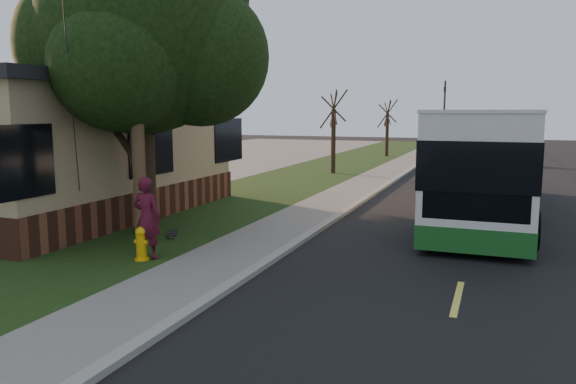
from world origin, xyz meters
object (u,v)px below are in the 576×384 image
object	(u,v)px
skateboard_main	(173,233)
dumpster	(160,179)
fire_hydrant	(141,244)
distant_car	(449,151)
traffic_signal	(444,112)
leafy_tree	(144,37)
bare_tree_near	(333,133)
transit_bus	(484,159)
utility_pole	(134,51)
skateboarder	(147,218)
bare_tree_far	(387,129)

from	to	relation	value
skateboard_main	dumpster	xyz separation A→B (m)	(-4.16, 5.69, 0.61)
fire_hydrant	distant_car	size ratio (longest dim) A/B	0.18
traffic_signal	leafy_tree	bearing A→B (deg)	-98.47
leafy_tree	bare_tree_near	world-z (taller)	leafy_tree
skateboard_main	transit_bus	bearing A→B (deg)	40.77
transit_bus	utility_pole	bearing A→B (deg)	-133.97
traffic_signal	dumpster	xyz separation A→B (m)	(-7.93, -25.99, -2.42)
leafy_tree	dumpster	distance (m)	7.68
utility_pole	dumpster	world-z (taller)	utility_pole
traffic_signal	skateboarder	bearing A→B (deg)	-95.16
utility_pole	skateboarder	size ratio (longest dim) A/B	5.01
bare_tree_far	bare_tree_near	bearing A→B (deg)	-92.39
skateboarder	skateboard_main	bearing A→B (deg)	-72.75
transit_bus	traffic_signal	bearing A→B (deg)	98.17
bare_tree_far	transit_bus	world-z (taller)	bare_tree_far
fire_hydrant	skateboarder	size ratio (longest dim) A/B	0.41
skateboarder	dumpster	xyz separation A→B (m)	(-4.87, 7.83, -0.23)
utility_pole	fire_hydrant	bearing A→B (deg)	-54.62
skateboard_main	distant_car	bearing A→B (deg)	79.23
leafy_tree	traffic_signal	xyz separation A→B (m)	(4.67, 31.35, -2.00)
utility_pole	skateboarder	bearing A→B (deg)	-47.36
leafy_tree	distant_car	size ratio (longest dim) A/B	1.87
bare_tree_near	transit_bus	bearing A→B (deg)	-50.63
bare_tree_far	traffic_signal	xyz separation A→B (m)	(3.50, 4.00, 1.16)
utility_pole	bare_tree_far	distance (m)	29.13
fire_hydrant	dumpster	bearing A→B (deg)	121.08
fire_hydrant	bare_tree_far	size ratio (longest dim) A/B	0.18
transit_bus	distant_car	size ratio (longest dim) A/B	2.94
skateboarder	skateboard_main	distance (m)	2.41
transit_bus	dumpster	world-z (taller)	transit_bus
transit_bus	dumpster	bearing A→B (deg)	-176.59
skateboarder	distant_car	distance (m)	27.52
distant_car	leafy_tree	bearing A→B (deg)	-96.83
leafy_tree	skateboarder	distance (m)	5.13
bare_tree_far	dumpster	bearing A→B (deg)	-101.39
bare_tree_far	skateboard_main	size ratio (longest dim) A/B	4.94
leafy_tree	fire_hydrant	bearing A→B (deg)	-59.33
utility_pole	transit_bus	distance (m)	11.09
leafy_tree	traffic_signal	distance (m)	31.76
skateboard_main	bare_tree_far	bearing A→B (deg)	89.44
skateboarder	distant_car	bearing A→B (deg)	-99.65
utility_pole	skateboard_main	bearing A→B (deg)	88.41
bare_tree_far	distant_car	distance (m)	5.36
skateboarder	traffic_signal	bearing A→B (deg)	-96.34
leafy_tree	dumpster	xyz separation A→B (m)	(-3.26, 5.36, -4.43)
traffic_signal	bare_tree_far	bearing A→B (deg)	-131.19
transit_bus	dumpster	size ratio (longest dim) A/B	6.24
bare_tree_far	dumpster	size ratio (longest dim) A/B	2.06
utility_pole	distant_car	xyz separation A→B (m)	(4.81, 26.41, -3.92)
bare_tree_far	skateboarder	bearing A→B (deg)	-89.15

